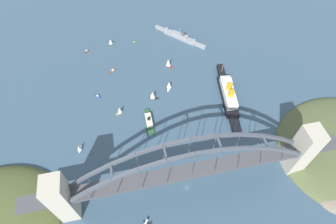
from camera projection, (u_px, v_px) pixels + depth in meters
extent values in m
plane|color=#385166|center=(187.00, 187.00, 239.83)|extent=(1400.00, 1400.00, 0.00)
cube|color=#BCB29E|center=(62.00, 199.00, 204.29)|extent=(14.73, 16.45, 57.75)
cube|color=#BCB29E|center=(302.00, 150.00, 229.40)|extent=(14.73, 16.45, 57.75)
cube|color=#47474C|center=(189.00, 171.00, 213.98)|extent=(183.02, 12.56, 2.40)
cube|color=#47474C|center=(33.00, 203.00, 198.97)|extent=(24.00, 12.56, 2.40)
cube|color=#47474C|center=(324.00, 144.00, 229.00)|extent=(24.00, 12.56, 2.40)
cube|color=#4C515B|center=(76.00, 198.00, 194.16)|extent=(20.94, 1.80, 16.63)
cube|color=#4C515B|center=(99.00, 185.00, 186.64)|extent=(20.63, 1.80, 13.71)
cube|color=#4C515B|center=(125.00, 174.00, 181.59)|extent=(20.25, 1.80, 10.77)
cube|color=#4C515B|center=(153.00, 165.00, 179.04)|extent=(19.80, 1.80, 7.79)
cube|color=#4C515B|center=(181.00, 157.00, 178.97)|extent=(19.30, 1.80, 4.75)
cube|color=#4C515B|center=(208.00, 152.00, 181.39)|extent=(19.30, 1.80, 4.75)
cube|color=#4C515B|center=(234.00, 149.00, 186.29)|extent=(19.80, 1.80, 7.79)
cube|color=#4C515B|center=(258.00, 148.00, 193.68)|extent=(20.25, 1.80, 10.77)
cube|color=#4C515B|center=(278.00, 150.00, 203.56)|extent=(20.63, 1.80, 13.71)
cube|color=#4C515B|center=(295.00, 153.00, 215.92)|extent=(20.94, 1.80, 16.63)
cube|color=#4C515B|center=(76.00, 183.00, 200.85)|extent=(20.94, 1.80, 16.63)
cube|color=#4C515B|center=(98.00, 171.00, 193.33)|extent=(20.63, 1.80, 13.71)
cube|color=#4C515B|center=(123.00, 159.00, 188.28)|extent=(20.25, 1.80, 10.77)
cube|color=#4C515B|center=(150.00, 150.00, 185.73)|extent=(19.80, 1.80, 7.79)
cube|color=#4C515B|center=(177.00, 143.00, 185.66)|extent=(19.30, 1.80, 4.75)
cube|color=#4C515B|center=(204.00, 138.00, 188.08)|extent=(19.30, 1.80, 4.75)
cube|color=#4C515B|center=(229.00, 135.00, 192.98)|extent=(19.80, 1.80, 7.79)
cube|color=#4C515B|center=(252.00, 135.00, 200.37)|extent=(20.25, 1.80, 10.77)
cube|color=#4C515B|center=(272.00, 137.00, 210.25)|extent=(20.63, 1.80, 13.71)
cube|color=#4C515B|center=(289.00, 141.00, 222.61)|extent=(20.94, 1.80, 16.63)
cube|color=#4C515B|center=(65.00, 196.00, 201.90)|extent=(1.40, 11.30, 1.40)
cube|color=#4C515B|center=(111.00, 172.00, 186.84)|extent=(1.40, 11.30, 1.40)
cube|color=#4C515B|center=(165.00, 153.00, 181.73)|extent=(1.40, 11.30, 1.40)
cube|color=#4C515B|center=(219.00, 143.00, 186.56)|extent=(1.40, 11.30, 1.40)
cube|color=#4C515B|center=(265.00, 142.00, 201.34)|extent=(1.40, 11.30, 1.40)
cube|color=#4C515B|center=(299.00, 149.00, 226.07)|extent=(1.40, 11.30, 1.40)
cylinder|color=#4C515B|center=(89.00, 195.00, 194.90)|extent=(0.56, 0.56, 12.86)
cylinder|color=#4C515B|center=(89.00, 180.00, 201.59)|extent=(0.56, 0.56, 12.86)
cylinder|color=#4C515B|center=(115.00, 186.00, 192.96)|extent=(0.56, 0.56, 23.79)
cylinder|color=#4C515B|center=(113.00, 172.00, 199.65)|extent=(0.56, 0.56, 23.79)
cylinder|color=#4C515B|center=(141.00, 179.00, 192.27)|extent=(0.56, 0.56, 31.60)
cylinder|color=#4C515B|center=(138.00, 164.00, 198.96)|extent=(0.56, 0.56, 31.60)
cylinder|color=#4C515B|center=(167.00, 172.00, 192.82)|extent=(0.56, 0.56, 36.29)
cylinder|color=#4C515B|center=(164.00, 158.00, 199.51)|extent=(0.56, 0.56, 36.29)
cylinder|color=#4C515B|center=(193.00, 166.00, 194.62)|extent=(0.56, 0.56, 37.85)
cylinder|color=#4C515B|center=(189.00, 153.00, 201.31)|extent=(0.56, 0.56, 37.85)
cylinder|color=#4C515B|center=(218.00, 162.00, 197.66)|extent=(0.56, 0.56, 36.29)
cylinder|color=#4C515B|center=(213.00, 149.00, 204.35)|extent=(0.56, 0.56, 36.29)
cylinder|color=#4C515B|center=(242.00, 158.00, 201.94)|extent=(0.56, 0.56, 31.60)
cylinder|color=#4C515B|center=(236.00, 146.00, 208.63)|extent=(0.56, 0.56, 31.60)
cylinder|color=#4C515B|center=(264.00, 156.00, 207.47)|extent=(0.56, 0.56, 23.79)
cylinder|color=#4C515B|center=(258.00, 144.00, 214.16)|extent=(0.56, 0.56, 23.79)
cylinder|color=#4C515B|center=(285.00, 155.00, 214.24)|extent=(0.56, 0.56, 12.86)
cylinder|color=#4C515B|center=(278.00, 143.00, 220.93)|extent=(0.56, 0.56, 12.86)
cube|color=black|center=(228.00, 96.00, 300.64)|extent=(21.75, 59.94, 5.10)
cube|color=black|center=(221.00, 71.00, 324.24)|extent=(10.13, 20.40, 5.10)
cube|color=black|center=(235.00, 125.00, 277.04)|extent=(11.59, 20.61, 5.10)
cube|color=white|center=(229.00, 92.00, 295.67)|extent=(17.64, 45.15, 7.39)
cube|color=white|center=(227.00, 81.00, 298.76)|extent=(11.36, 11.02, 3.20)
cylinder|color=gold|center=(229.00, 86.00, 291.35)|extent=(6.04, 6.04, 6.80)
cylinder|color=gold|center=(231.00, 93.00, 285.38)|extent=(6.04, 6.04, 6.80)
cylinder|color=tan|center=(222.00, 68.00, 316.76)|extent=(0.50, 0.50, 10.00)
cube|color=gray|center=(180.00, 37.00, 364.91)|extent=(37.98, 40.06, 4.18)
cube|color=gray|center=(161.00, 29.00, 375.99)|extent=(13.29, 13.93, 4.18)
cube|color=gray|center=(200.00, 46.00, 353.84)|extent=(13.77, 14.38, 4.18)
cube|color=gray|center=(180.00, 35.00, 362.21)|extent=(20.60, 21.53, 2.62)
cylinder|color=gray|center=(166.00, 29.00, 369.98)|extent=(5.14, 5.14, 2.20)
cylinder|color=gray|center=(194.00, 41.00, 354.76)|extent=(5.14, 5.14, 2.20)
cylinder|color=gray|center=(180.00, 31.00, 357.19)|extent=(0.60, 0.60, 10.00)
cylinder|color=#4C4C51|center=(183.00, 34.00, 357.75)|extent=(4.03, 4.03, 4.40)
cube|color=#23512D|center=(149.00, 121.00, 281.68)|extent=(7.66, 19.07, 2.05)
cube|color=#23512D|center=(147.00, 112.00, 289.19)|extent=(5.31, 6.38, 2.05)
cube|color=#23512D|center=(151.00, 131.00, 274.16)|extent=(6.36, 6.39, 2.05)
cube|color=beige|center=(149.00, 120.00, 279.78)|extent=(6.52, 17.48, 2.73)
cylinder|color=black|center=(149.00, 119.00, 277.74)|extent=(3.01, 3.01, 2.40)
cylinder|color=#B7B7B2|center=(147.00, 224.00, 220.38)|extent=(4.98, 3.84, 0.90)
cylinder|color=navy|center=(147.00, 224.00, 219.59)|extent=(0.14, 0.14, 1.09)
cylinder|color=navy|center=(142.00, 224.00, 218.35)|extent=(1.43, 1.56, 1.35)
cube|color=#2D6B3D|center=(112.00, 44.00, 358.79)|extent=(6.18, 4.43, 0.91)
cube|color=#2D6B3D|center=(114.00, 43.00, 360.02)|extent=(2.17, 1.76, 0.91)
cube|color=#2D6B3D|center=(109.00, 45.00, 357.57)|extent=(2.25, 1.99, 0.91)
cylinder|color=tan|center=(112.00, 41.00, 355.56)|extent=(0.16, 0.16, 7.60)
cone|color=white|center=(111.00, 42.00, 355.33)|extent=(6.63, 6.63, 6.08)
cube|color=silver|center=(169.00, 88.00, 310.61)|extent=(5.02, 6.62, 0.87)
cube|color=silver|center=(168.00, 91.00, 308.23)|extent=(1.95, 2.34, 0.87)
cube|color=silver|center=(170.00, 86.00, 313.00)|extent=(2.16, 2.44, 0.87)
cylinder|color=tan|center=(169.00, 85.00, 305.98)|extent=(0.16, 0.16, 10.01)
cone|color=white|center=(169.00, 84.00, 307.42)|extent=(7.46, 7.46, 8.01)
cube|color=brown|center=(113.00, 71.00, 327.51)|extent=(6.67, 5.25, 1.02)
cube|color=brown|center=(110.00, 73.00, 325.81)|extent=(2.49, 2.21, 1.02)
cube|color=brown|center=(115.00, 69.00, 329.22)|extent=(2.62, 2.44, 1.02)
cube|color=beige|center=(113.00, 70.00, 326.94)|extent=(3.70, 3.26, 1.21)
cube|color=silver|center=(80.00, 149.00, 262.42)|extent=(3.08, 5.11, 0.99)
cube|color=silver|center=(81.00, 146.00, 264.35)|extent=(1.26, 1.76, 0.99)
cube|color=silver|center=(80.00, 152.00, 260.50)|extent=(1.43, 1.80, 0.99)
cylinder|color=tan|center=(79.00, 146.00, 259.02)|extent=(0.16, 0.16, 8.17)
cone|color=white|center=(79.00, 148.00, 258.50)|extent=(5.26, 5.26, 6.53)
cube|color=gold|center=(119.00, 113.00, 289.02)|extent=(5.54, 4.01, 0.83)
cube|color=gold|center=(117.00, 115.00, 287.85)|extent=(1.95, 1.58, 0.83)
cube|color=gold|center=(122.00, 112.00, 290.18)|extent=(2.02, 1.76, 0.83)
cylinder|color=tan|center=(118.00, 110.00, 284.87)|extent=(0.16, 0.16, 9.22)
cone|color=white|center=(120.00, 110.00, 285.75)|extent=(6.08, 6.08, 7.37)
cube|color=black|center=(154.00, 98.00, 301.87)|extent=(7.13, 5.12, 0.84)
cube|color=black|center=(158.00, 98.00, 301.42)|extent=(2.50, 2.02, 0.84)
cube|color=black|center=(150.00, 97.00, 302.32)|extent=(2.60, 2.26, 0.84)
cylinder|color=tan|center=(154.00, 95.00, 297.31)|extent=(0.16, 0.16, 10.48)
cone|color=silver|center=(153.00, 95.00, 297.92)|extent=(7.78, 7.78, 8.39)
cube|color=#2D6B3D|center=(135.00, 42.00, 360.35)|extent=(4.64, 3.23, 0.88)
cube|color=#2D6B3D|center=(136.00, 42.00, 361.41)|extent=(1.69, 1.38, 0.88)
cube|color=#2D6B3D|center=(133.00, 43.00, 359.28)|extent=(1.76, 1.53, 0.88)
cube|color=beige|center=(134.00, 42.00, 359.44)|extent=(2.51, 2.03, 0.90)
cube|color=brown|center=(86.00, 52.00, 348.96)|extent=(4.66, 4.54, 1.21)
cube|color=brown|center=(85.00, 53.00, 347.44)|extent=(1.84, 1.82, 1.21)
cube|color=brown|center=(88.00, 50.00, 350.48)|extent=(1.98, 1.97, 1.21)
cube|color=beige|center=(86.00, 51.00, 348.34)|extent=(2.73, 2.69, 1.05)
cube|color=#B2231E|center=(169.00, 66.00, 332.77)|extent=(6.03, 6.48, 0.81)
cube|color=#B2231E|center=(172.00, 68.00, 331.19)|extent=(2.23, 2.35, 0.81)
cube|color=#B2231E|center=(166.00, 65.00, 334.35)|extent=(2.40, 2.49, 0.81)
cylinder|color=tan|center=(170.00, 63.00, 327.71)|extent=(0.16, 0.16, 11.43)
cone|color=white|center=(168.00, 62.00, 328.85)|extent=(8.30, 8.30, 9.14)
cube|color=#234C8C|center=(97.00, 96.00, 303.30)|extent=(5.16, 5.29, 1.04)
cube|color=#234C8C|center=(95.00, 95.00, 304.52)|extent=(2.04, 2.07, 1.04)
cube|color=#234C8C|center=(100.00, 98.00, 302.07)|extent=(2.20, 2.22, 1.04)
cube|color=beige|center=(98.00, 96.00, 302.14)|extent=(3.02, 3.06, 1.29)
cone|color=red|center=(179.00, 168.00, 249.97)|extent=(2.20, 2.20, 2.20)
sphere|color=#F2E566|center=(179.00, 167.00, 248.86)|extent=(0.50, 0.50, 0.50)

